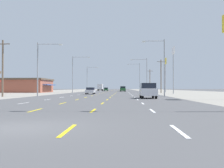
{
  "coord_description": "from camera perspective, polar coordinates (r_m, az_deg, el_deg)",
  "views": [
    {
      "loc": [
        3.48,
        -9.03,
        1.35
      ],
      "look_at": [
        0.14,
        78.08,
        2.63
      ],
      "focal_mm": 43.27,
      "sensor_mm": 36.0,
      "label": 1
    }
  ],
  "objects": [
    {
      "name": "sedan_inner_left_near",
      "position": [
        59.1,
        -4.58,
        -1.42
      ],
      "size": [
        1.8,
        4.5,
        1.46
      ],
      "color": "silver",
      "rests_on": "ground"
    },
    {
      "name": "suv_inner_right_midfar",
      "position": [
        113.28,
        2.23,
        -1.01
      ],
      "size": [
        1.98,
        4.9,
        1.98
      ],
      "color": "#4C196B",
      "rests_on": "ground"
    },
    {
      "name": "suv_far_right_nearest",
      "position": [
        35.49,
        7.61,
        -1.36
      ],
      "size": [
        1.98,
        4.9,
        1.98
      ],
      "color": "silver",
      "rests_on": "ground"
    },
    {
      "name": "hatchback_inner_left_far",
      "position": [
        117.13,
        -1.26,
        -1.12
      ],
      "size": [
        1.72,
        3.9,
        1.54
      ],
      "color": "#235B2D",
      "rests_on": "ground"
    },
    {
      "name": "streetlight_left_row_1",
      "position": [
        74.66,
        -7.94,
        2.66
      ],
      "size": [
        4.81,
        0.26,
        10.09
      ],
      "color": "gray",
      "rests_on": "ground"
    },
    {
      "name": "streetlight_left_row_2",
      "position": [
        104.76,
        -5.03,
        1.49
      ],
      "size": [
        4.42,
        0.26,
        9.62
      ],
      "color": "gray",
      "rests_on": "ground"
    },
    {
      "name": "box_truck_far_left_farthest",
      "position": [
        128.5,
        -2.48,
        -0.62
      ],
      "size": [
        2.4,
        7.2,
        3.23
      ],
      "color": "black",
      "rests_on": "ground"
    },
    {
      "name": "pole_sign_right_row_2",
      "position": [
        89.22,
        11.24,
        3.76
      ],
      "size": [
        0.24,
        2.36,
        11.03
      ],
      "color": "gray",
      "rests_on": "ground"
    },
    {
      "name": "utility_pole_left_row_0",
      "position": [
        44.92,
        -22.1,
        3.32
      ],
      "size": [
        2.2,
        0.26,
        8.74
      ],
      "color": "brown",
      "rests_on": "ground"
    },
    {
      "name": "streetlight_right_row_0",
      "position": [
        43.49,
        10.55,
        4.3
      ],
      "size": [
        3.63,
        0.26,
        9.07
      ],
      "color": "gray",
      "rests_on": "ground"
    },
    {
      "name": "lot_apron_right",
      "position": [
        78.0,
        18.03,
        -1.79
      ],
      "size": [
        28.0,
        440.0,
        0.01
      ],
      "primitive_type": "cube",
      "color": "gray",
      "rests_on": "ground"
    },
    {
      "name": "suv_inner_right_mid",
      "position": [
        99.99,
        2.33,
        -1.03
      ],
      "size": [
        1.98,
        4.9,
        1.98
      ],
      "color": "#235B2D",
      "rests_on": "ground"
    },
    {
      "name": "storefront_left_row_2",
      "position": [
        86.11,
        -17.27,
        -0.3
      ],
      "size": [
        13.47,
        14.55,
        4.18
      ],
      "color": "#A35642",
      "rests_on": "ground"
    },
    {
      "name": "sedan_inner_right_farther",
      "position": [
        123.62,
        2.1,
        -1.12
      ],
      "size": [
        1.8,
        4.5,
        1.46
      ],
      "color": "silver",
      "rests_on": "ground"
    },
    {
      "name": "streetlight_right_row_2",
      "position": [
        104.15,
        5.61,
        1.87
      ],
      "size": [
        4.77,
        0.26,
        10.81
      ],
      "color": "gray",
      "rests_on": "ground"
    },
    {
      "name": "ground_plane",
      "position": [
        75.13,
        -0.46,
        -1.87
      ],
      "size": [
        572.0,
        572.0,
        0.0
      ],
      "primitive_type": "plane",
      "color": "#4C4C4F"
    },
    {
      "name": "lot_apron_left",
      "position": [
        80.18,
        -18.43,
        -1.76
      ],
      "size": [
        28.0,
        440.0,
        0.01
      ],
      "primitive_type": "cube",
      "color": "gray",
      "rests_on": "ground"
    },
    {
      "name": "signal_span_wire",
      "position": [
        16.82,
        -10.36,
        14.62
      ],
      "size": [
        27.05,
        0.52,
        9.74
      ],
      "color": "brown",
      "rests_on": "ground"
    },
    {
      "name": "streetlight_left_row_0",
      "position": [
        44.99,
        -14.89,
        3.95
      ],
      "size": [
        4.09,
        0.26,
        8.68
      ],
      "color": "gray",
      "rests_on": "ground"
    },
    {
      "name": "streetlight_right_row_1",
      "position": [
        73.73,
        7.01,
        2.39
      ],
      "size": [
        4.49,
        0.26,
        9.38
      ],
      "color": "gray",
      "rests_on": "ground"
    },
    {
      "name": "pole_sign_right_row_1",
      "position": [
        64.43,
        12.82,
        5.42
      ],
      "size": [
        0.24,
        2.53,
        10.86
      ],
      "color": "gray",
      "rests_on": "ground"
    },
    {
      "name": "utility_pole_right_row_1",
      "position": [
        73.66,
        10.31,
        1.77
      ],
      "size": [
        2.2,
        0.26,
        9.0
      ],
      "color": "brown",
      "rests_on": "ground"
    },
    {
      "name": "utility_pole_right_row_2",
      "position": [
        104.98,
        8.01,
        0.85
      ],
      "size": [
        2.2,
        0.26,
        8.48
      ],
      "color": "brown",
      "rests_on": "ground"
    },
    {
      "name": "lane_markings",
      "position": [
        113.6,
        0.44,
        -1.52
      ],
      "size": [
        10.64,
        227.6,
        0.01
      ],
      "color": "white",
      "rests_on": "ground"
    }
  ]
}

